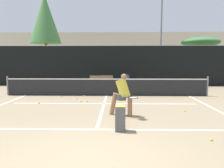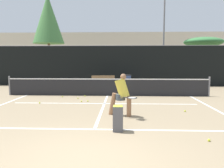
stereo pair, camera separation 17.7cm
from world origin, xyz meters
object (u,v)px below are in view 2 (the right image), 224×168
Objects in this scene: player_practicing at (122,93)px; ball_hopper at (118,118)px; courtside_bench at (103,81)px; parked_car at (160,75)px; trash_bin at (127,81)px.

player_practicing is 2.11× the size of ball_hopper.
player_practicing is at bearing -86.82° from courtside_bench.
parked_car is (3.53, 13.54, 0.25)m from ball_hopper.
player_practicing is 0.90× the size of courtside_bench.
player_practicing is 7.73m from trash_bin.
ball_hopper is at bearing -89.15° from courtside_bench.
trash_bin is at bearing -3.52° from courtside_bench.
courtside_bench is at bearing -177.14° from trash_bin.
player_practicing is 7.75m from courtside_bench.
parked_car is at bearing 75.37° from ball_hopper.
courtside_bench is 1.67m from trash_bin.
trash_bin is 5.13m from parked_car.
trash_bin is (0.38, 7.72, -0.34)m from player_practicing.
trash_bin is (1.67, 0.08, -0.01)m from courtside_bench.
ball_hopper is 9.42m from trash_bin.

